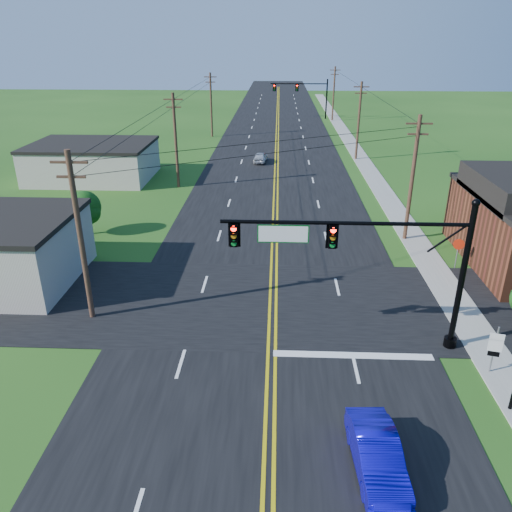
{
  "coord_description": "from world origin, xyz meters",
  "views": [
    {
      "loc": [
        0.29,
        -12.76,
        13.87
      ],
      "look_at": [
        -0.7,
        10.0,
        3.75
      ],
      "focal_mm": 35.0,
      "sensor_mm": 36.0,
      "label": 1
    }
  ],
  "objects_px": {
    "blue_car": "(377,456)",
    "signal_mast_main": "(366,256)",
    "signal_mast_far": "(302,92)",
    "route_sign": "(495,347)",
    "stop_sign": "(458,247)"
  },
  "relations": [
    {
      "from": "signal_mast_far",
      "to": "blue_car",
      "type": "xyz_separation_m",
      "value": [
        -0.57,
        -79.78,
        -3.85
      ]
    },
    {
      "from": "signal_mast_main",
      "to": "route_sign",
      "type": "xyz_separation_m",
      "value": [
        5.6,
        -2.02,
        -3.36
      ]
    },
    {
      "from": "route_sign",
      "to": "stop_sign",
      "type": "height_order",
      "value": "route_sign"
    },
    {
      "from": "signal_mast_far",
      "to": "stop_sign",
      "type": "xyz_separation_m",
      "value": [
        7.45,
        -63.02,
        -3.04
      ]
    },
    {
      "from": "signal_mast_far",
      "to": "route_sign",
      "type": "xyz_separation_m",
      "value": [
        5.5,
        -74.02,
        -3.15
      ]
    },
    {
      "from": "blue_car",
      "to": "route_sign",
      "type": "xyz_separation_m",
      "value": [
        6.08,
        5.76,
        0.7
      ]
    },
    {
      "from": "signal_mast_main",
      "to": "signal_mast_far",
      "type": "bearing_deg",
      "value": 89.92
    },
    {
      "from": "blue_car",
      "to": "stop_sign",
      "type": "relative_size",
      "value": 2.02
    },
    {
      "from": "signal_mast_main",
      "to": "stop_sign",
      "type": "relative_size",
      "value": 5.42
    },
    {
      "from": "route_sign",
      "to": "stop_sign",
      "type": "bearing_deg",
      "value": 93.69
    },
    {
      "from": "blue_car",
      "to": "signal_mast_main",
      "type": "bearing_deg",
      "value": 82.88
    },
    {
      "from": "blue_car",
      "to": "stop_sign",
      "type": "height_order",
      "value": "stop_sign"
    },
    {
      "from": "signal_mast_main",
      "to": "stop_sign",
      "type": "bearing_deg",
      "value": 49.94
    },
    {
      "from": "stop_sign",
      "to": "blue_car",
      "type": "bearing_deg",
      "value": -99.87
    },
    {
      "from": "blue_car",
      "to": "route_sign",
      "type": "relative_size",
      "value": 1.76
    }
  ]
}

